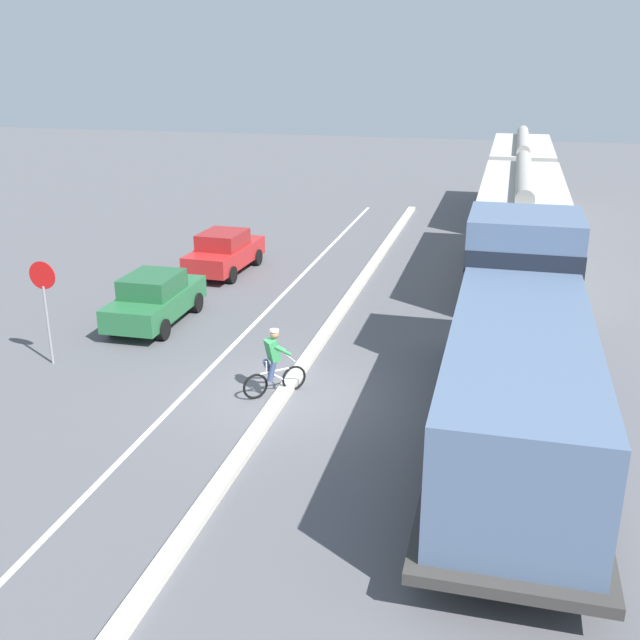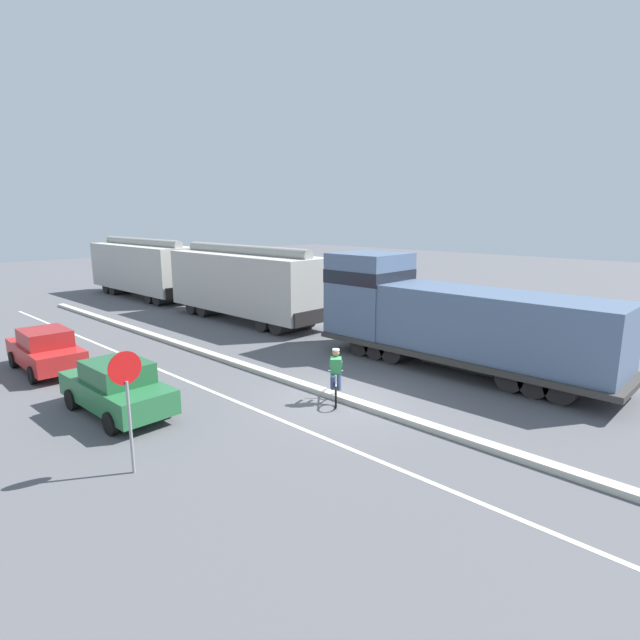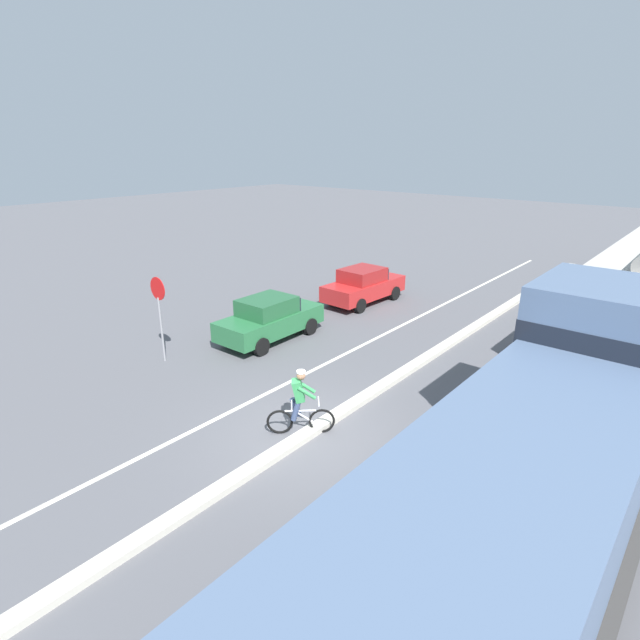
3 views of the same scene
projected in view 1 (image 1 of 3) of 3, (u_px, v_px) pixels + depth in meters
The scene contains 10 objects.
ground_plane at pixel (284, 395), 18.56m from camera, with size 120.00×120.00×0.00m, color #56565B.
median_curb at pixel (338, 315), 24.01m from camera, with size 0.36×36.00×0.16m, color beige.
lane_stripe at pixel (267, 311), 24.59m from camera, with size 0.14×36.00×0.01m, color silver.
locomotive at pixel (518, 354), 16.35m from camera, with size 3.10×11.61×4.20m.
hopper_car_lead at pixel (520, 225), 27.35m from camera, with size 2.90×10.60×4.18m.
hopper_car_middle at pixel (520, 177), 37.94m from camera, with size 2.90×10.60×4.18m.
parked_car_green at pixel (155, 299), 23.22m from camera, with size 1.88×4.22×1.62m.
parked_car_red at pixel (225, 252), 28.67m from camera, with size 1.98×4.27×1.62m.
cyclist at pixel (274, 364), 18.33m from camera, with size 1.30×1.20×1.71m.
stop_sign at pixel (44, 293), 19.80m from camera, with size 0.76×0.08×2.88m.
Camera 1 is at (4.99, -16.11, 8.02)m, focal length 42.00 mm.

